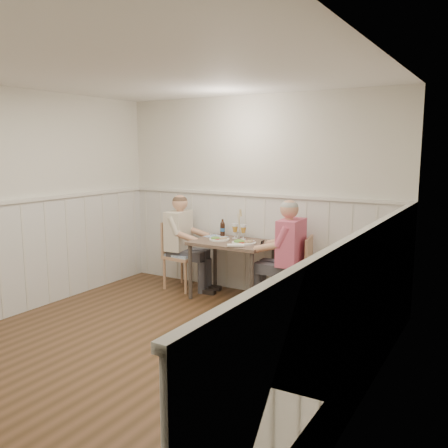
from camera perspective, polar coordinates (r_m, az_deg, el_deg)
name	(u,v)px	position (r m, az deg, el deg)	size (l,w,h in m)	color
ground_plane	(147,351)	(4.75, -9.25, -14.89)	(4.50, 4.50, 0.00)	#442D18
room_shell	(143,193)	(4.36, -9.76, 3.68)	(4.04, 4.54, 2.60)	silver
wainscot	(188,266)	(5.03, -4.40, -5.08)	(4.00, 4.49, 1.34)	white
dining_table	(232,249)	(6.05, 0.97, -2.98)	(0.99, 0.70, 0.75)	brown
chair_right	(297,269)	(5.80, 8.81, -5.43)	(0.49, 0.49, 0.88)	#AD7A56
chair_left	(180,252)	(6.57, -5.30, -3.39)	(0.47, 0.47, 0.93)	#AD7A56
man_in_pink	(287,264)	(5.68, 7.61, -4.76)	(0.64, 0.44, 1.35)	#3F3F47
diner_cream	(181,249)	(6.53, -5.15, -3.02)	(0.65, 0.45, 1.32)	#3F3F47
plate_man	(243,242)	(5.88, 2.30, -2.14)	(0.30, 0.30, 0.08)	white
plate_diner	(218,238)	(6.11, -0.71, -1.75)	(0.26, 0.26, 0.07)	white
beer_glass_a	(243,229)	(6.15, 2.34, -0.66)	(0.08, 0.08, 0.19)	silver
beer_glass_b	(235,229)	(6.19, 1.33, -0.56)	(0.08, 0.08, 0.20)	silver
beer_bottle	(223,229)	(6.36, -0.18, -0.56)	(0.07, 0.07, 0.23)	black
rolled_napkin	(236,246)	(5.66, 1.41, -2.61)	(0.19, 0.14, 0.04)	white
grass_vase	(238,224)	(6.23, 1.75, -0.03)	(0.05, 0.05, 0.41)	silver
gingham_mat	(216,237)	(6.34, -0.96, -1.52)	(0.31, 0.27, 0.01)	#4774AF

